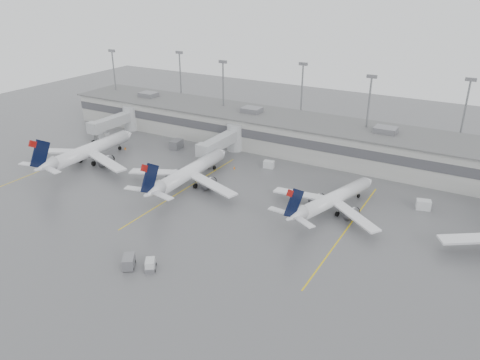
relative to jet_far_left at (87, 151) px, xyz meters
The scene contains 18 objects.
ground 52.45m from the jet_far_left, 27.95° to the right, with size 260.00×260.00×0.00m, color #535356.
terminal 57.08m from the jet_far_left, 35.87° to the left, with size 152.00×17.00×9.45m.
light_masts 61.28m from the jet_far_left, 40.29° to the left, with size 142.40×8.00×20.60m.
jet_bridge_left 23.13m from the jet_far_left, 113.59° to the left, with size 4.00×17.20×7.00m.
jet_bridge_right 33.35m from the jet_far_left, 39.44° to the left, with size 4.00×17.20×7.00m.
stand_markings 46.36m from the jet_far_left, ahead, with size 105.25×40.00×0.01m.
jet_far_left is the anchor object (origin of this frame).
jet_mid_left 28.37m from the jet_far_left, ahead, with size 26.87×30.09×9.74m.
jet_mid_right 59.19m from the jet_far_left, ahead, with size 22.94×26.11×8.71m.
baggage_tug 49.58m from the jet_far_left, 33.12° to the right, with size 2.70×2.97×1.64m.
baggage_cart 47.62m from the jet_far_left, 36.44° to the right, with size 3.01×3.35×1.88m.
gse_uld_a 18.63m from the jet_far_left, 123.47° to the left, with size 2.59×1.73×1.83m, color silver.
gse_uld_b 43.17m from the jet_far_left, 26.06° to the left, with size 2.39×1.59×1.69m, color silver.
gse_uld_c 75.52m from the jet_far_left, 11.26° to the left, with size 2.65×1.77×1.88m, color silver.
gse_loader 22.49m from the jet_far_left, 57.64° to the left, with size 2.27×3.63×2.27m, color slate.
cone_a 12.14m from the jet_far_left, 86.46° to the left, with size 0.46×0.46×0.73m, color orange.
cone_b 35.27m from the jet_far_left, 23.95° to the left, with size 0.44×0.44×0.70m, color orange.
cone_c 56.59m from the jet_far_left, ahead, with size 0.43×0.43×0.68m, color orange.
Camera 1 is at (37.04, -47.94, 41.33)m, focal length 35.00 mm.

